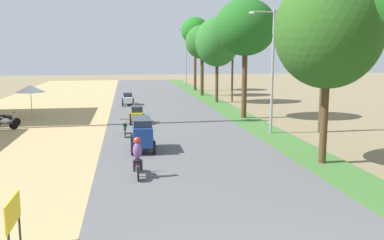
% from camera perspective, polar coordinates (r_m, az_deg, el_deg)
% --- Properties ---
extents(parked_motorbike_second, '(1.80, 0.54, 0.94)m').
position_cam_1_polar(parked_motorbike_second, '(29.83, -24.28, -0.29)').
color(parked_motorbike_second, black).
rests_on(parked_motorbike_second, dirt_shoulder).
extents(parked_motorbike_third, '(1.80, 0.54, 0.94)m').
position_cam_1_polar(parked_motorbike_third, '(31.25, -23.92, 0.13)').
color(parked_motorbike_third, black).
rests_on(parked_motorbike_third, dirt_shoulder).
extents(street_signboard, '(0.06, 1.30, 1.50)m').
position_cam_1_polar(street_signboard, '(11.35, -23.23, -11.90)').
color(street_signboard, '#262628').
rests_on(street_signboard, dirt_shoulder).
extents(vendor_umbrella, '(2.20, 2.20, 2.52)m').
position_cam_1_polar(vendor_umbrella, '(34.35, -21.18, 4.00)').
color(vendor_umbrella, '#99999E').
rests_on(vendor_umbrella, dirt_shoulder).
extents(median_tree_second, '(4.73, 4.73, 8.47)m').
position_cam_1_polar(median_tree_second, '(19.55, 18.15, 11.47)').
color(median_tree_second, '#4C351E').
rests_on(median_tree_second, median_strip).
extents(median_tree_third, '(4.61, 4.61, 9.00)m').
position_cam_1_polar(median_tree_third, '(32.26, 7.31, 12.40)').
color(median_tree_third, '#4C351E').
rests_on(median_tree_third, median_strip).
extents(median_tree_fourth, '(4.37, 4.37, 8.49)m').
position_cam_1_polar(median_tree_fourth, '(42.28, 3.46, 10.57)').
color(median_tree_fourth, '#4C351E').
rests_on(median_tree_fourth, median_strip).
extents(median_tree_fifth, '(3.88, 3.88, 8.14)m').
position_cam_1_polar(median_tree_fifth, '(49.04, 1.39, 10.54)').
color(median_tree_fifth, '#4C351E').
rests_on(median_tree_fifth, median_strip).
extents(median_tree_sixth, '(3.66, 3.66, 9.59)m').
position_cam_1_polar(median_tree_sixth, '(55.90, 0.43, 12.02)').
color(median_tree_sixth, '#4C351E').
rests_on(median_tree_sixth, median_strip).
extents(streetlamp_near, '(3.16, 0.20, 7.55)m').
position_cam_1_polar(streetlamp_near, '(26.27, 10.97, 7.67)').
color(streetlamp_near, gray).
rests_on(streetlamp_near, median_strip).
extents(streetlamp_mid, '(3.16, 0.20, 8.48)m').
position_cam_1_polar(streetlamp_mid, '(62.80, -0.82, 9.07)').
color(streetlamp_mid, gray).
rests_on(streetlamp_mid, median_strip).
extents(utility_pole_near, '(1.80, 0.20, 9.88)m').
position_cam_1_polar(utility_pole_near, '(27.44, 17.47, 8.95)').
color(utility_pole_near, brown).
rests_on(utility_pole_near, ground).
extents(utility_pole_far, '(1.80, 0.20, 8.23)m').
position_cam_1_polar(utility_pole_far, '(43.42, 5.55, 8.17)').
color(utility_pole_far, brown).
rests_on(utility_pole_far, ground).
extents(car_van_blue, '(1.19, 2.41, 1.67)m').
position_cam_1_polar(car_van_blue, '(21.44, -6.80, -1.69)').
color(car_van_blue, navy).
rests_on(car_van_blue, road_strip).
extents(car_hatchback_yellow, '(1.04, 2.00, 1.23)m').
position_cam_1_polar(car_hatchback_yellow, '(29.82, -7.53, 0.82)').
color(car_hatchback_yellow, gold).
rests_on(car_hatchback_yellow, road_strip).
extents(car_sedan_white, '(1.10, 2.26, 1.19)m').
position_cam_1_polar(car_sedan_white, '(40.39, -8.75, 2.97)').
color(car_sedan_white, silver).
rests_on(car_sedan_white, road_strip).
extents(motorbike_foreground_rider, '(0.54, 1.80, 1.66)m').
position_cam_1_polar(motorbike_foreground_rider, '(16.98, -7.46, -5.18)').
color(motorbike_foreground_rider, black).
rests_on(motorbike_foreground_rider, road_strip).
extents(motorbike_ahead_second, '(0.54, 1.80, 0.94)m').
position_cam_1_polar(motorbike_ahead_second, '(25.60, -9.14, -0.99)').
color(motorbike_ahead_second, black).
rests_on(motorbike_ahead_second, road_strip).
extents(motorbike_ahead_third, '(0.54, 1.80, 0.94)m').
position_cam_1_polar(motorbike_ahead_third, '(34.05, -7.89, 1.56)').
color(motorbike_ahead_third, black).
rests_on(motorbike_ahead_third, road_strip).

